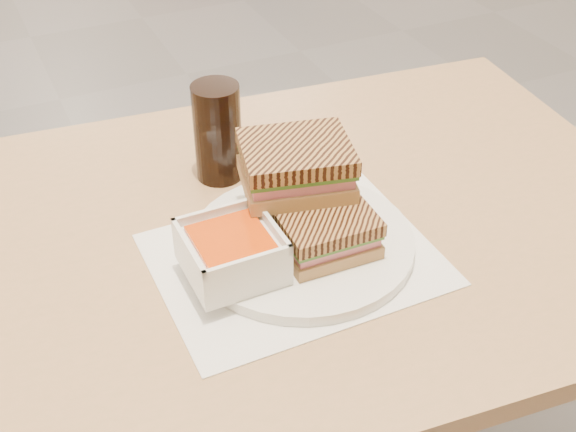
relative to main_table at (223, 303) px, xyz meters
name	(u,v)px	position (x,y,z in m)	size (l,w,h in m)	color
main_table	(223,303)	(0.00, 0.00, 0.00)	(1.26, 0.81, 0.75)	#AE7F56
tray_liner	(295,259)	(0.07, -0.08, 0.11)	(0.34, 0.26, 0.00)	white
plate	(302,242)	(0.09, -0.06, 0.12)	(0.28, 0.28, 0.01)	white
soup_bowl	(232,253)	(-0.01, -0.08, 0.16)	(0.11, 0.11, 0.06)	white
panini_lower	(326,231)	(0.10, -0.09, 0.16)	(0.11, 0.10, 0.05)	tan
panini_upper	(296,165)	(0.10, -0.02, 0.21)	(0.15, 0.14, 0.06)	tan
cola_glass	(218,132)	(0.05, 0.13, 0.18)	(0.07, 0.07, 0.14)	black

